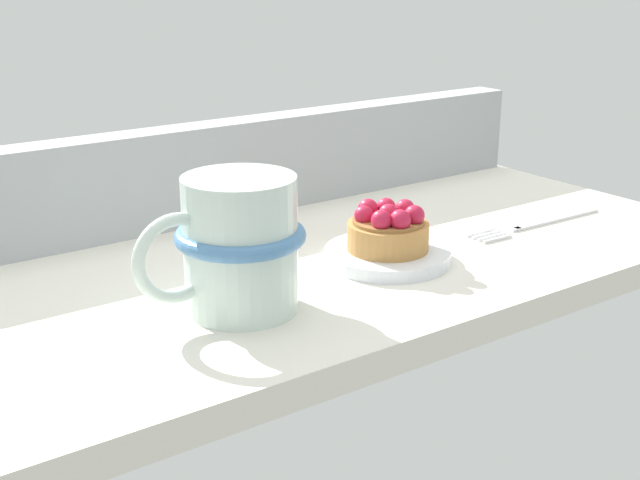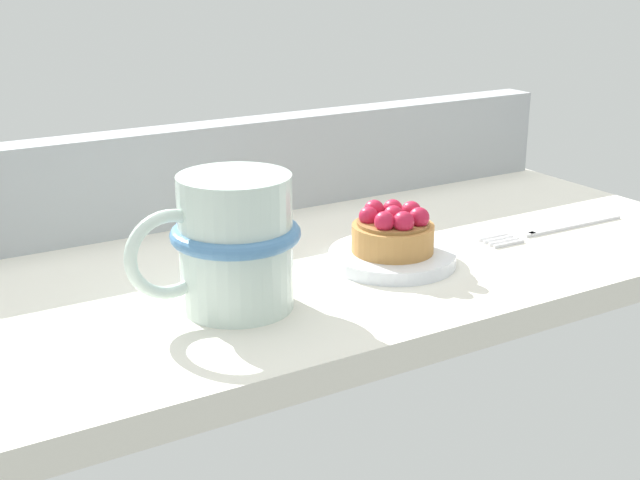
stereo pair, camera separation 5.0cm
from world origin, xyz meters
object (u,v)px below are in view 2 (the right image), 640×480
at_px(coffee_mug, 233,242).
at_px(dessert_fork, 553,228).
at_px(raspberry_tart, 393,231).
at_px(dessert_plate, 392,258).

height_order(coffee_mug, dessert_fork, coffee_mug).
bearing_deg(dessert_fork, raspberry_tart, 177.94).
relative_size(dessert_plate, raspberry_tart, 1.56).
xyz_separation_m(dessert_plate, dessert_fork, (0.18, -0.01, -0.00)).
relative_size(raspberry_tart, coffee_mug, 0.52).
bearing_deg(coffee_mug, dessert_plate, 5.90).
bearing_deg(raspberry_tart, coffee_mug, -174.11).
bearing_deg(raspberry_tart, dessert_fork, -2.06).
height_order(dessert_plate, coffee_mug, coffee_mug).
xyz_separation_m(raspberry_tart, dessert_fork, (0.18, -0.01, -0.03)).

